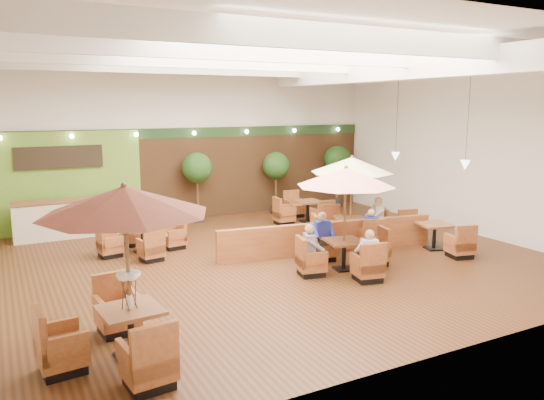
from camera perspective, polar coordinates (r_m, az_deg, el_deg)
room at (r=14.57m, az=-1.51°, el=8.70°), size 14.04×14.00×5.52m
service_counter at (r=17.38m, az=-21.27°, el=-1.88°), size 3.00×0.75×1.18m
booth_divider at (r=14.59m, az=6.10°, el=-4.04°), size 6.24×1.12×0.87m
table_0 at (r=8.51m, az=-15.88°, el=-3.70°), size 2.74×2.84×2.85m
table_1 at (r=12.89m, az=7.89°, el=0.09°), size 2.63×2.63×2.59m
table_2 at (r=15.49m, az=8.54°, el=1.76°), size 2.69×2.69×2.59m
table_3 at (r=14.99m, az=-13.76°, el=-3.98°), size 2.40×2.40×1.47m
table_4 at (r=15.59m, az=17.06°, el=-3.81°), size 1.02×2.62×0.94m
table_5 at (r=18.30m, az=3.13°, el=-1.35°), size 1.72×2.54×0.94m
topiary_0 at (r=18.34m, az=-8.05°, el=3.17°), size 1.04×1.04×2.41m
topiary_1 at (r=19.59m, az=0.44°, el=3.47°), size 0.99×0.99×2.30m
topiary_2 at (r=21.00m, az=7.04°, el=4.13°), size 1.05×1.05×2.44m
diner_0 at (r=12.37m, az=10.33°, el=-5.26°), size 0.42×0.39×0.77m
diner_1 at (r=13.86m, az=5.50°, el=-3.39°), size 0.44×0.38×0.82m
diner_2 at (r=12.59m, az=4.25°, el=-4.80°), size 0.39×0.43×0.80m
diner_3 at (r=14.94m, az=10.58°, el=-2.65°), size 0.41×0.40×0.73m
diner_4 at (r=16.23m, az=11.15°, el=-1.50°), size 0.43×0.46×0.84m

